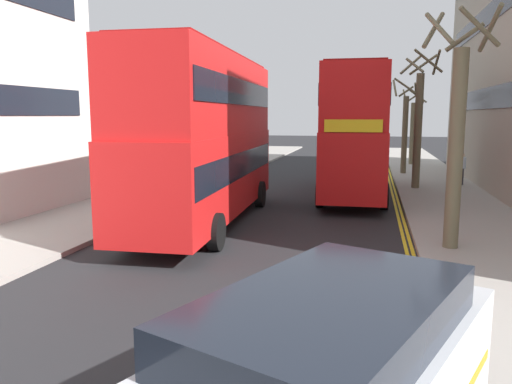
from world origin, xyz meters
The scene contains 11 objects.
sidewalk_right centered at (6.50, 16.00, 0.07)m, with size 4.00×80.00×0.14m, color #9E9991.
sidewalk_left centered at (-6.50, 16.00, 0.07)m, with size 4.00×80.00×0.14m, color #9E9991.
kerb_line_outer centered at (4.40, 14.00, 0.00)m, with size 0.10×56.00×0.01m, color yellow.
kerb_line_inner centered at (4.24, 14.00, 0.00)m, with size 0.10×56.00×0.01m, color yellow.
double_decker_bus_away centered at (-2.21, 15.21, 3.03)m, with size 3.10×10.89×5.64m.
double_decker_bus_oncoming centered at (2.43, 22.45, 3.03)m, with size 3.00×10.87×5.64m.
pedestrian_far centered at (7.72, 26.24, 0.99)m, with size 0.34×0.22×1.62m.
street_tree_near centered at (5.38, 24.72, 3.29)m, with size 1.94×1.97×6.53m.
street_tree_mid centered at (6.06, 37.21, 2.61)m, with size 1.64×1.51×5.40m.
street_tree_far centered at (5.13, 31.05, 2.84)m, with size 1.53×1.48×5.71m.
street_tree_distant centered at (5.36, 13.17, 3.11)m, with size 1.89×1.91×6.28m.
Camera 1 is at (3.23, -0.77, 3.66)m, focal length 35.14 mm.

